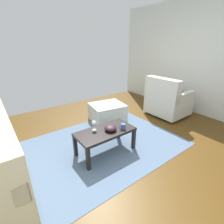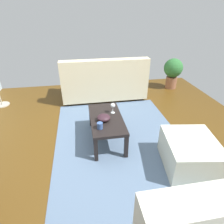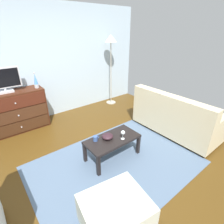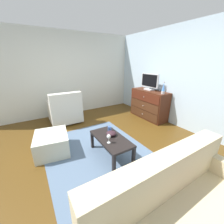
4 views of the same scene
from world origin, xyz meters
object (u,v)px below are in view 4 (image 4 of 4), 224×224
(coffee_table, at_px, (111,140))
(ottoman, at_px, (52,143))
(wine_glass, at_px, (109,137))
(lava_lamp, at_px, (163,89))
(tv, at_px, (150,82))
(mug, at_px, (110,129))
(dresser, at_px, (149,104))
(armchair, at_px, (65,110))
(couch_large, at_px, (182,222))
(bowl_decorative, at_px, (111,133))

(coffee_table, xyz_separation_m, ottoman, (-0.70, -0.93, -0.14))
(wine_glass, xyz_separation_m, ottoman, (-0.83, -0.82, -0.31))
(lava_lamp, bearing_deg, tv, 173.40)
(coffee_table, xyz_separation_m, mug, (-0.25, 0.12, 0.10))
(dresser, distance_m, tv, 0.70)
(dresser, height_order, mug, dresser)
(tv, relative_size, lava_lamp, 1.94)
(mug, bearing_deg, armchair, -165.37)
(dresser, height_order, ottoman, dresser)
(coffee_table, distance_m, couch_large, 1.56)
(wine_glass, relative_size, mug, 1.38)
(bowl_decorative, bearing_deg, mug, 158.52)
(couch_large, bearing_deg, ottoman, -161.25)
(coffee_table, bearing_deg, lava_lamp, 105.17)
(tv, height_order, lava_lamp, tv)
(armchair, bearing_deg, dresser, 67.21)
(lava_lamp, height_order, mug, lava_lamp)
(tv, xyz_separation_m, wine_glass, (1.23, -2.14, -0.62))
(coffee_table, bearing_deg, armchair, -170.44)
(tv, height_order, ottoman, tv)
(lava_lamp, height_order, wine_glass, lava_lamp)
(tv, bearing_deg, lava_lamp, -6.60)
(lava_lamp, relative_size, mug, 2.89)
(coffee_table, height_order, bowl_decorative, bowl_decorative)
(lava_lamp, bearing_deg, couch_large, -45.64)
(lava_lamp, bearing_deg, armchair, -122.95)
(armchair, bearing_deg, couch_large, 2.70)
(coffee_table, height_order, wine_glass, wine_glass)
(lava_lamp, distance_m, coffee_table, 2.13)
(mug, distance_m, armchair, 1.82)
(wine_glass, height_order, couch_large, couch_large)
(couch_large, height_order, armchair, armchair)
(lava_lamp, relative_size, coffee_table, 0.36)
(couch_large, height_order, ottoman, couch_large)
(lava_lamp, xyz_separation_m, couch_large, (2.08, -2.12, -0.67))
(wine_glass, xyz_separation_m, bowl_decorative, (-0.19, 0.16, -0.07))
(bowl_decorative, distance_m, armchair, 1.98)
(dresser, xyz_separation_m, lava_lamp, (0.50, -0.04, 0.58))
(wine_glass, bearing_deg, dresser, 118.70)
(mug, bearing_deg, couch_large, -9.17)
(tv, bearing_deg, bowl_decorative, -62.12)
(tv, distance_m, bowl_decorative, 2.34)
(mug, xyz_separation_m, couch_large, (1.80, -0.29, -0.08))
(tv, bearing_deg, ottoman, -82.14)
(couch_large, distance_m, armchair, 3.56)
(lava_lamp, distance_m, mug, 1.94)
(armchair, bearing_deg, ottoman, -24.44)
(couch_large, relative_size, armchair, 1.89)
(wine_glass, relative_size, bowl_decorative, 0.83)
(ottoman, bearing_deg, tv, 97.86)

